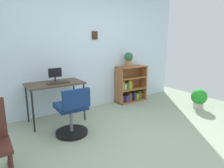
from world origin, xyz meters
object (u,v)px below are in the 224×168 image
Objects in this scene: bookshelf_low at (130,86)px; potted_plant_floor at (199,98)px; desk at (55,86)px; keyboard at (58,83)px; potted_plant_on_shelf at (129,59)px; monitor at (55,75)px; office_chair at (72,115)px.

bookshelf_low reaches higher than potted_plant_floor.
bookshelf_low is (1.94, 0.24, -0.30)m from desk.
potted_plant_on_shelf is (1.81, 0.29, 0.32)m from keyboard.
bookshelf_low is at bearing 126.21° from potted_plant_floor.
potted_plant_floor is at bearing -20.00° from desk.
potted_plant_floor is at bearing -21.15° from monitor.
bookshelf_low is (1.91, 0.34, -0.37)m from keyboard.
potted_plant_on_shelf is at bearing 26.32° from office_chair.
monitor is 0.29× the size of bookshelf_low.
keyboard is (0.03, -0.10, 0.07)m from desk.
potted_plant_floor is (2.85, -0.34, -0.11)m from office_chair.
bookshelf_low is at bearing 26.42° from office_chair.
bookshelf_low is 2.63× the size of potted_plant_on_shelf.
potted_plant_floor is at bearing -6.83° from office_chair.
keyboard is at bearing -169.89° from bookshelf_low.
desk is 0.13m from keyboard.
keyboard is at bearing -89.36° from monitor.
monitor reaches higher than bookshelf_low.
office_chair is (-0.00, -0.61, -0.40)m from keyboard.
potted_plant_on_shelf is at bearing 129.96° from potted_plant_floor.
keyboard is at bearing 161.57° from potted_plant_floor.
keyboard is 0.45× the size of bookshelf_low.
keyboard reaches higher than desk.
potted_plant_on_shelf is 1.82m from potted_plant_floor.
keyboard is 1.86m from potted_plant_on_shelf.
desk is 1.13× the size of bookshelf_low.
office_chair is at bearing 173.17° from potted_plant_floor.
keyboard is at bearing -70.99° from desk.
office_chair is (0.03, -0.71, -0.33)m from desk.
desk is at bearing -121.80° from monitor.
monitor reaches higher than desk.
monitor is at bearing -174.42° from bookshelf_low.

